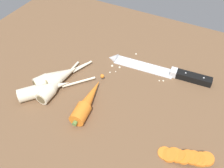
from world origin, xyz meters
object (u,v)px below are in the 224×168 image
at_px(parsnip_back, 53,77).
at_px(parsnip_mid_left, 62,76).
at_px(chefs_knife, 156,69).
at_px(parsnip_front, 54,86).
at_px(parsnip_mid_right, 44,89).
at_px(carrot_slice_stack, 185,157).
at_px(whole_carrot, 87,102).

bearing_deg(parsnip_back, parsnip_mid_left, 39.48).
height_order(chefs_knife, parsnip_back, parsnip_back).
height_order(parsnip_front, parsnip_mid_right, same).
bearing_deg(parsnip_mid_right, carrot_slice_stack, -2.18).
height_order(parsnip_front, parsnip_back, same).
relative_size(parsnip_mid_left, carrot_slice_stack, 1.34).
distance_m(chefs_knife, parsnip_mid_right, 0.36).
bearing_deg(parsnip_mid_left, carrot_slice_stack, -12.12).
bearing_deg(whole_carrot, chefs_knife, 63.30).
bearing_deg(carrot_slice_stack, parsnip_back, 170.84).
relative_size(chefs_knife, parsnip_front, 1.77).
bearing_deg(parsnip_mid_right, chefs_knife, 44.59).
bearing_deg(parsnip_mid_left, chefs_knife, 36.43).
xyz_separation_m(parsnip_front, parsnip_mid_left, (-0.00, 0.05, 0.00)).
bearing_deg(parsnip_mid_left, parsnip_back, -140.52).
bearing_deg(parsnip_mid_left, whole_carrot, -23.75).
bearing_deg(parsnip_mid_right, whole_carrot, 7.33).
xyz_separation_m(parsnip_mid_left, parsnip_back, (-0.02, -0.02, -0.00)).
distance_m(chefs_knife, parsnip_back, 0.33).
distance_m(parsnip_front, parsnip_mid_right, 0.03).
height_order(whole_carrot, parsnip_mid_left, whole_carrot).
relative_size(parsnip_mid_left, parsnip_mid_right, 0.87).
xyz_separation_m(parsnip_front, parsnip_back, (-0.03, 0.03, 0.00)).
xyz_separation_m(parsnip_mid_left, carrot_slice_stack, (0.42, -0.09, -0.01)).
relative_size(whole_carrot, carrot_slice_stack, 1.59).
bearing_deg(parsnip_mid_left, parsnip_mid_right, -99.98).
height_order(chefs_knife, parsnip_mid_left, parsnip_mid_left).
bearing_deg(chefs_knife, parsnip_mid_left, -143.57).
bearing_deg(chefs_knife, carrot_slice_stack, -57.37).
distance_m(chefs_knife, parsnip_front, 0.33).
height_order(parsnip_front, parsnip_mid_left, same).
bearing_deg(chefs_knife, parsnip_back, -143.30).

